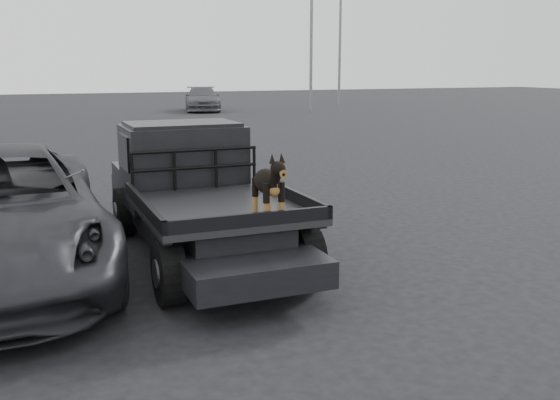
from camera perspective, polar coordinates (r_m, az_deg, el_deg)
name	(u,v)px	position (r m, az deg, el deg)	size (l,w,h in m)	color
ground	(262,280)	(7.86, -1.68, -7.33)	(120.00, 120.00, 0.00)	black
flatbed_ute	(201,223)	(8.82, -7.27, -2.14)	(2.00, 5.40, 0.92)	black
ute_cab	(182,151)	(9.56, -8.91, 4.41)	(1.72, 1.30, 0.88)	black
headache_rack	(195,170)	(8.86, -7.74, 2.77)	(1.80, 0.08, 0.55)	black
dog	(268,187)	(7.00, -1.11, 1.20)	(0.32, 0.60, 0.74)	black
distant_car_b	(202,99)	(38.53, -7.11, 9.16)	(2.01, 4.95, 1.44)	#4F4F54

